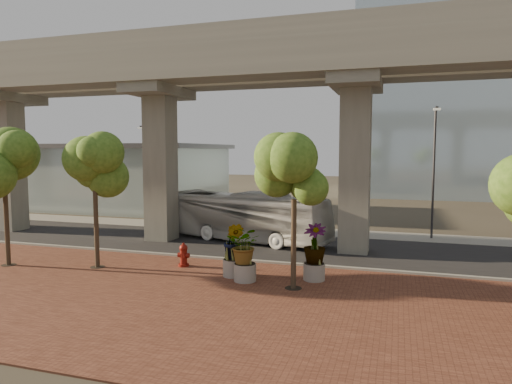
% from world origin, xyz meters
% --- Properties ---
extents(ground, '(160.00, 160.00, 0.00)m').
position_xyz_m(ground, '(0.00, 0.00, 0.00)').
color(ground, '#342F26').
rests_on(ground, ground).
extents(brick_plaza, '(70.00, 13.00, 0.06)m').
position_xyz_m(brick_plaza, '(0.00, -8.00, 0.03)').
color(brick_plaza, brown).
rests_on(brick_plaza, ground).
extents(asphalt_road, '(90.00, 8.00, 0.04)m').
position_xyz_m(asphalt_road, '(0.00, 2.00, 0.02)').
color(asphalt_road, black).
rests_on(asphalt_road, ground).
extents(curb_strip, '(70.00, 0.25, 0.16)m').
position_xyz_m(curb_strip, '(0.00, -2.00, 0.08)').
color(curb_strip, gray).
rests_on(curb_strip, ground).
extents(far_sidewalk, '(90.00, 3.00, 0.06)m').
position_xyz_m(far_sidewalk, '(0.00, 7.50, 0.03)').
color(far_sidewalk, gray).
rests_on(far_sidewalk, ground).
extents(transit_viaduct, '(72.00, 5.60, 12.40)m').
position_xyz_m(transit_viaduct, '(0.00, 2.00, 7.29)').
color(transit_viaduct, gray).
rests_on(transit_viaduct, ground).
extents(station_pavilion, '(23.00, 13.00, 6.30)m').
position_xyz_m(station_pavilion, '(-20.00, 16.00, 3.22)').
color(station_pavilion, '#AAC0C3').
rests_on(station_pavilion, ground).
extents(transit_bus, '(11.28, 5.32, 3.06)m').
position_xyz_m(transit_bus, '(-0.77, 3.16, 1.53)').
color(transit_bus, silver).
rests_on(transit_bus, ground).
extents(fire_hydrant, '(0.57, 0.51, 1.14)m').
position_xyz_m(fire_hydrant, '(-1.58, -3.84, 0.61)').
color(fire_hydrant, maroon).
rests_on(fire_hydrant, ground).
extents(planter_front, '(2.15, 2.15, 2.36)m').
position_xyz_m(planter_front, '(2.08, -5.34, 1.50)').
color(planter_front, '#9D958E').
rests_on(planter_front, ground).
extents(planter_right, '(2.30, 2.30, 2.45)m').
position_xyz_m(planter_right, '(4.90, -4.32, 1.55)').
color(planter_right, '#A8A298').
rests_on(planter_right, ground).
extents(planter_left, '(2.19, 2.19, 2.40)m').
position_xyz_m(planter_left, '(1.35, -4.76, 1.52)').
color(planter_left, '#AAA499').
rests_on(planter_left, ground).
extents(street_tree_far_west, '(4.02, 4.02, 6.64)m').
position_xyz_m(street_tree_far_west, '(-9.91, -6.20, 4.85)').
color(street_tree_far_west, '#4E3D2C').
rests_on(street_tree_far_west, ground).
extents(street_tree_near_west, '(3.29, 3.29, 6.38)m').
position_xyz_m(street_tree_near_west, '(-5.48, -5.24, 4.91)').
color(street_tree_near_west, '#4E3D2C').
rests_on(street_tree_near_west, ground).
extents(street_tree_near_east, '(3.45, 3.45, 6.24)m').
position_xyz_m(street_tree_near_east, '(4.30, -5.77, 4.71)').
color(street_tree_near_east, '#4E3D2C').
rests_on(street_tree_near_east, ground).
extents(streetlamp_west, '(0.37, 1.08, 7.44)m').
position_xyz_m(streetlamp_west, '(-9.64, 6.51, 4.35)').
color(streetlamp_west, '#29292D').
rests_on(streetlamp_west, ground).
extents(streetlamp_east, '(0.41, 1.21, 8.32)m').
position_xyz_m(streetlamp_east, '(10.43, 7.39, 4.86)').
color(streetlamp_east, '#2F2F34').
rests_on(streetlamp_east, ground).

